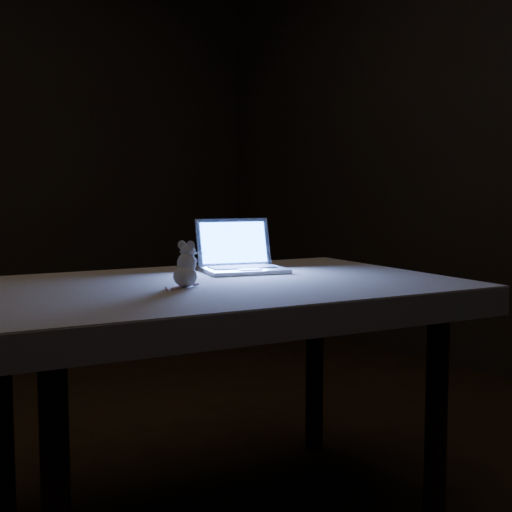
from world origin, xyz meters
TOP-DOWN VIEW (x-y plane):
  - table at (0.17, -0.08)m, footprint 1.43×1.06m
  - tablecloth at (0.07, -0.04)m, footprint 1.60×1.31m
  - laptop at (0.39, 0.06)m, footprint 0.32×0.30m
  - plush_mouse at (0.04, -0.11)m, footprint 0.12×0.12m

SIDE VIEW (x-z plane):
  - table at x=0.17m, z-range 0.00..0.70m
  - tablecloth at x=0.07m, z-range 0.62..0.70m
  - plush_mouse at x=0.04m, z-range 0.70..0.83m
  - laptop at x=0.39m, z-range 0.70..0.88m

